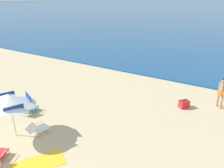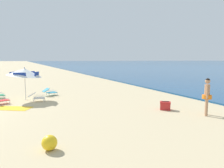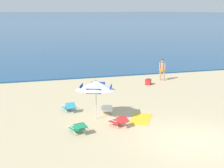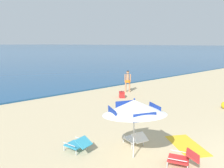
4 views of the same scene
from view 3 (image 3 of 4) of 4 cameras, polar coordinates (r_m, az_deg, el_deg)
name	(u,v)px [view 3 (image 3 of 4)]	position (r m, az deg, el deg)	size (l,w,h in m)	color
ground_plane	(193,141)	(13.82, 14.03, -9.72)	(800.00, 800.00, 0.00)	tan
ocean_water	(19,14)	(424.32, -16.17, 11.76)	(800.00, 800.00, 0.10)	navy
beach_umbrella_striped_main	(96,86)	(15.53, -2.84, -0.28)	(2.59, 2.61, 2.01)	silver
lounge_chair_under_umbrella	(69,107)	(17.15, -7.59, -3.99)	(0.72, 0.99, 0.52)	teal
lounge_chair_beside_umbrella	(107,109)	(16.61, -0.90, -4.44)	(0.71, 0.98, 0.52)	white
lounge_chair_facing_sea	(78,127)	(14.15, -6.01, -7.63)	(0.76, 0.97, 0.49)	#1E7F56
lounge_chair_spare_folded	(119,121)	(14.90, 1.24, -6.52)	(0.87, 1.03, 0.52)	red
person_standing_near_shore	(162,68)	(24.64, 8.87, 2.77)	(0.40, 0.40, 1.63)	tan
cooler_box	(148,82)	(23.26, 6.41, 0.37)	(0.58, 0.61, 0.43)	red
beach_towel	(141,119)	(16.02, 5.13, -6.16)	(0.90, 1.80, 0.01)	gold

